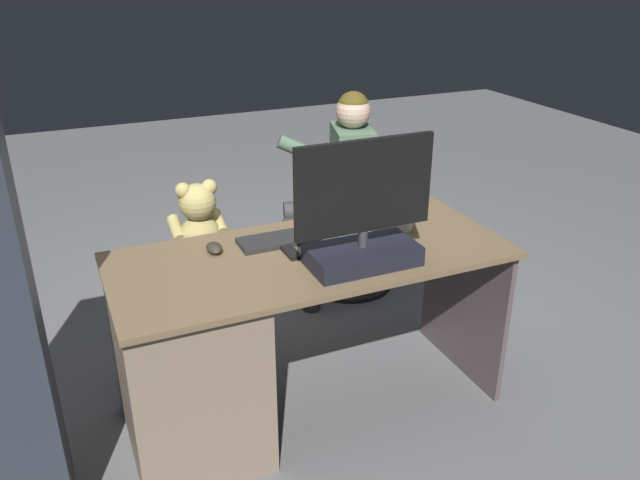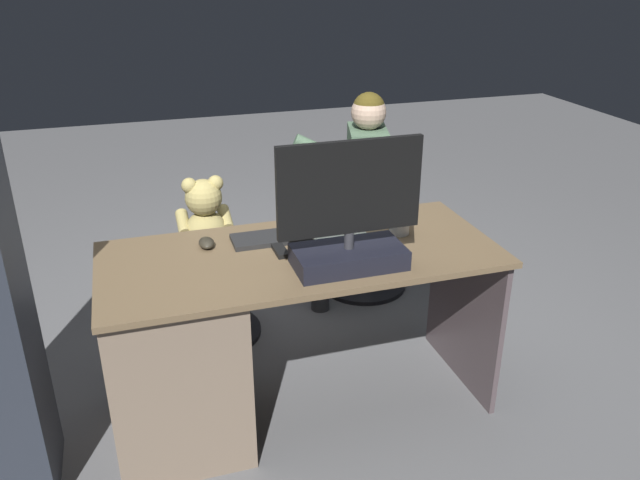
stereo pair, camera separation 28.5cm
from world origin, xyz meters
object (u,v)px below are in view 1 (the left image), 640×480
Objects in this scene: monitor at (363,226)px; cup at (403,219)px; teddy_bear at (198,222)px; visitor_chair at (350,244)px; person at (340,179)px; tv_remote at (289,251)px; desk at (214,351)px; keyboard at (290,238)px; computer_mouse at (214,248)px; office_chair_teddy at (205,294)px.

monitor is 0.39m from cup.
visitor_chair is (-0.92, -0.25, -0.39)m from teddy_bear.
person is at bearing 15.69° from visitor_chair.
tv_remote is 0.13× the size of person.
teddy_bear is (0.42, -0.85, -0.24)m from monitor.
keyboard reaches higher than desk.
desk is 10.28× the size of tv_remote.
visitor_chair is 0.42m from person.
computer_mouse is at bearing -2.29° from keyboard.
tv_remote is 0.30× the size of visitor_chair.
keyboard is 0.87× the size of office_chair_teddy.
office_chair_teddy is at bearing 15.69° from visitor_chair.
office_chair_teddy is at bearing 15.69° from person.
person is at bearing -97.89° from cup.
office_chair_teddy is 0.97× the size of visitor_chair.
visitor_chair is (-0.67, -0.79, -0.49)m from keyboard.
visitor_chair is (-0.20, -0.88, -0.52)m from cup.
tv_remote is (-0.26, 0.12, -0.01)m from computer_mouse.
keyboard is 1.10× the size of teddy_bear.
desk is 0.93m from cup.
monitor reaches higher than tv_remote.
teddy_bear is (0.72, -0.64, -0.14)m from cup.
computer_mouse is 1.35m from visitor_chair.
desk is 4.02× the size of teddy_bear.
tv_remote is (0.21, -0.20, -0.15)m from monitor.
visitor_chair is at bearing -129.55° from tv_remote.
desk is 0.74m from teddy_bear.
monitor is at bearing 163.19° from desk.
cup is (-0.78, 0.10, 0.03)m from computer_mouse.
monitor reaches higher than keyboard.
person reaches higher than cup.
computer_mouse is at bearing 83.34° from office_chair_teddy.
keyboard is 0.75m from office_chair_teddy.
computer_mouse is 0.79m from cup.
desk is at bearing -16.81° from monitor.
cup is 1.04m from visitor_chair.
tv_remote is at bearing 107.60° from office_chair_teddy.
monitor is at bearing 146.09° from computer_mouse.
office_chair_teddy is at bearing -64.86° from keyboard.
office_chair_teddy is (0.72, -0.62, -0.51)m from cup.
cup is 0.97m from teddy_bear.
cup is (-0.30, -0.22, -0.11)m from monitor.
office_chair_teddy is (0.42, -0.84, -0.62)m from monitor.
visitor_chair is at bearing -164.31° from office_chair_teddy.
computer_mouse is at bearing -33.91° from monitor.
tv_remote reaches higher than visitor_chair.
keyboard is 1.14m from visitor_chair.
person is at bearing -164.31° from office_chair_teddy.
cup reaches higher than desk.
person is at bearing -127.43° from keyboard.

